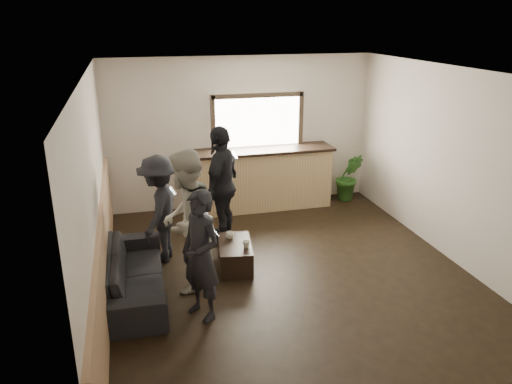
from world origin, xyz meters
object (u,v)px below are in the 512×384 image
object	(u,v)px
cup_a	(230,235)
person_a	(201,256)
bar_counter	(261,175)
person_c	(159,209)
cup_b	(246,244)
coffee_table	(235,255)
person_b	(186,221)
person_d	(222,185)
sofa	(132,273)
potted_plant	(349,177)

from	to	relation	value
cup_a	person_a	distance (m)	1.50
bar_counter	person_c	world-z (taller)	bar_counter
cup_b	coffee_table	bearing A→B (deg)	126.48
person_b	person_d	xyz separation A→B (m)	(0.73, 1.34, -0.00)
person_a	cup_b	bearing A→B (deg)	108.96
person_b	person_d	size ratio (longest dim) A/B	1.00
person_c	bar_counter	bearing A→B (deg)	151.53
bar_counter	person_c	xyz separation A→B (m)	(-2.00, -1.72, 0.16)
sofa	person_b	size ratio (longest dim) A/B	1.08
potted_plant	person_d	xyz separation A→B (m)	(-2.76, -1.23, 0.47)
cup_a	coffee_table	bearing A→B (deg)	-80.36
cup_b	potted_plant	world-z (taller)	potted_plant
coffee_table	sofa	bearing A→B (deg)	-164.81
sofa	person_c	bearing A→B (deg)	-25.05
person_b	bar_counter	bearing A→B (deg)	170.12
cup_b	person_a	xyz separation A→B (m)	(-0.78, -0.95, 0.39)
person_b	person_d	bearing A→B (deg)	174.82
coffee_table	person_a	world-z (taller)	person_a
cup_b	person_a	world-z (taller)	person_a
cup_a	person_a	size ratio (longest dim) A/B	0.08
coffee_table	person_b	world-z (taller)	person_b
sofa	person_c	xyz separation A→B (m)	(0.45, 0.91, 0.50)
person_d	cup_b	bearing A→B (deg)	37.69
person_b	person_c	distance (m)	0.95
coffee_table	person_d	world-z (taller)	person_d
coffee_table	person_c	size ratio (longest dim) A/B	0.52
bar_counter	person_a	distance (m)	3.74
bar_counter	cup_a	xyz separation A→B (m)	(-1.02, -2.04, -0.22)
potted_plant	person_a	world-z (taller)	person_a
sofa	cup_b	bearing A→B (deg)	-80.58
potted_plant	person_a	distance (m)	4.77
sofa	person_d	xyz separation A→B (m)	(1.47, 1.35, 0.65)
cup_b	person_b	size ratio (longest dim) A/B	0.06
person_d	cup_a	bearing A→B (deg)	28.65
person_c	person_d	size ratio (longest dim) A/B	0.85
bar_counter	cup_b	bearing A→B (deg)	-109.73
cup_b	potted_plant	distance (m)	3.54
sofa	potted_plant	distance (m)	4.96
bar_counter	potted_plant	world-z (taller)	bar_counter
sofa	cup_a	size ratio (longest dim) A/B	16.79
bar_counter	person_d	distance (m)	1.64
bar_counter	cup_b	distance (m)	2.56
sofa	coffee_table	bearing A→B (deg)	-73.47
cup_a	potted_plant	bearing A→B (deg)	35.42
sofa	coffee_table	world-z (taller)	sofa
cup_a	person_b	distance (m)	1.04
person_d	person_b	bearing A→B (deg)	3.21
cup_a	person_b	xyz separation A→B (m)	(-0.69, -0.58, 0.53)
coffee_table	cup_a	size ratio (longest dim) A/B	6.78
person_c	person_d	xyz separation A→B (m)	(1.02, 0.45, 0.14)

